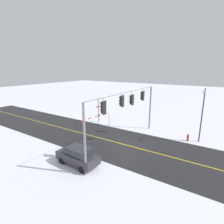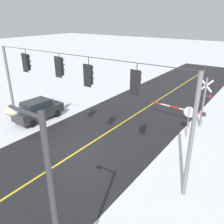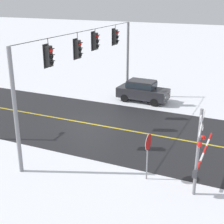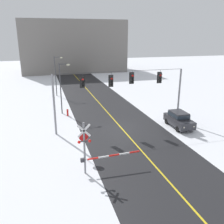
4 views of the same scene
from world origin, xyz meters
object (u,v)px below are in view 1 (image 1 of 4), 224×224
at_px(railroad_crossing, 97,111).
at_px(parked_car_charcoal, 78,155).
at_px(fire_hydrant, 188,137).
at_px(streetlamp_near, 202,111).
at_px(stop_sign, 109,114).

xyz_separation_m(railroad_crossing, parked_car_charcoal, (11.20, 6.60, -1.00)).
distance_m(railroad_crossing, parked_car_charcoal, 13.04).
distance_m(parked_car_charcoal, fire_hydrant, 13.60).
height_order(parked_car_charcoal, streetlamp_near, streetlamp_near).
bearing_deg(railroad_crossing, streetlamp_near, 92.22).
xyz_separation_m(railroad_crossing, fire_hydrant, (-0.20, 14.00, -1.49)).
bearing_deg(railroad_crossing, stop_sign, 92.50).
xyz_separation_m(stop_sign, fire_hydrant, (-0.10, 11.68, -1.25)).
bearing_deg(parked_car_charcoal, fire_hydrant, 147.04).
height_order(stop_sign, streetlamp_near, streetlamp_near).
height_order(railroad_crossing, parked_car_charcoal, railroad_crossing).
bearing_deg(stop_sign, parked_car_charcoal, 20.77).
relative_size(railroad_crossing, streetlamp_near, 0.73).
distance_m(stop_sign, streetlamp_near, 13.05).
relative_size(streetlamp_near, fire_hydrant, 7.39).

